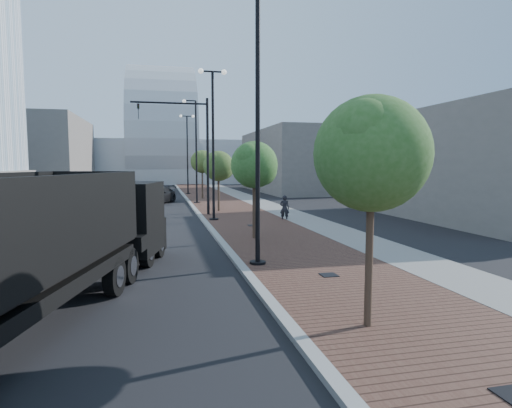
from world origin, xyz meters
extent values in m
cube|color=#4C2D23|center=(3.50, 40.00, 0.06)|extent=(7.00, 140.00, 0.12)
cube|color=slate|center=(6.20, 40.00, 0.07)|extent=(2.40, 140.00, 0.13)
cube|color=gray|center=(0.00, 40.00, 0.07)|extent=(0.30, 140.00, 0.14)
cube|color=slate|center=(-13.00, 40.00, 0.06)|extent=(4.00, 140.00, 0.12)
cube|color=black|center=(-3.97, 11.67, 1.64)|extent=(2.95, 3.02, 2.51)
cube|color=black|center=(-3.61, 13.12, 0.82)|extent=(2.37, 1.02, 1.26)
cube|color=black|center=(-4.33, 10.21, 1.02)|extent=(2.53, 1.33, 0.48)
cube|color=black|center=(-5.64, 4.87, 1.02)|extent=(4.38, 9.19, 0.34)
cube|color=black|center=(-5.64, 4.87, 1.40)|extent=(4.47, 9.22, 0.12)
cube|color=black|center=(-4.47, 4.58, 2.37)|extent=(2.24, 8.67, 1.93)
cube|color=black|center=(-4.56, 9.28, 2.37)|extent=(2.38, 0.69, 1.93)
cylinder|color=black|center=(-5.10, 11.33, 0.53)|extent=(0.54, 1.10, 1.06)
cylinder|color=silver|center=(-5.10, 11.33, 0.53)|extent=(0.46, 0.64, 0.58)
cylinder|color=black|center=(-3.13, 10.84, 0.53)|extent=(0.54, 1.10, 1.06)
cylinder|color=silver|center=(-3.13, 10.84, 0.53)|extent=(0.46, 0.64, 0.58)
cylinder|color=black|center=(-4.72, 12.88, 0.53)|extent=(0.54, 1.10, 1.06)
cylinder|color=silver|center=(-4.72, 12.88, 0.53)|extent=(0.46, 0.64, 0.58)
cylinder|color=black|center=(-2.74, 12.40, 0.53)|extent=(0.54, 1.10, 1.06)
cylinder|color=silver|center=(-2.74, 12.40, 0.53)|extent=(0.46, 0.64, 0.58)
cylinder|color=black|center=(-5.86, 8.22, 0.53)|extent=(0.54, 1.10, 1.06)
cylinder|color=silver|center=(-5.86, 8.22, 0.53)|extent=(0.46, 0.64, 0.58)
cylinder|color=black|center=(-3.89, 7.74, 0.53)|extent=(0.54, 1.10, 1.06)
cylinder|color=silver|center=(-3.89, 7.74, 0.53)|extent=(0.46, 0.64, 0.58)
cylinder|color=black|center=(-5.57, 9.39, 0.53)|extent=(0.54, 1.10, 1.06)
cylinder|color=silver|center=(-5.57, 9.39, 0.53)|extent=(0.46, 0.64, 0.58)
cylinder|color=black|center=(-3.60, 8.90, 0.53)|extent=(0.54, 1.10, 1.06)
cylinder|color=silver|center=(-3.60, 8.90, 0.53)|extent=(0.46, 0.64, 0.58)
imported|color=white|center=(-4.88, 14.78, 0.84)|extent=(3.11, 5.40, 1.68)
imported|color=black|center=(-7.14, 26.16, 0.56)|extent=(2.91, 4.40, 1.12)
imported|color=black|center=(-2.85, 35.48, 0.75)|extent=(3.93, 5.60, 1.51)
imported|color=black|center=(4.93, 21.14, 0.82)|extent=(0.70, 0.58, 1.63)
cylinder|color=black|center=(0.60, 10.00, 0.10)|extent=(0.56, 0.56, 0.20)
cylinder|color=black|center=(0.60, 10.00, 4.62)|extent=(0.16, 0.16, 9.00)
cylinder|color=black|center=(0.60, 22.00, 0.10)|extent=(0.56, 0.56, 0.20)
cylinder|color=black|center=(0.60, 22.00, 4.62)|extent=(0.16, 0.16, 9.00)
cylinder|color=black|center=(0.60, 22.00, 9.12)|extent=(1.40, 0.10, 0.10)
sphere|color=silver|center=(-0.10, 22.00, 9.12)|extent=(0.32, 0.32, 0.32)
sphere|color=silver|center=(1.30, 22.00, 9.12)|extent=(0.32, 0.32, 0.32)
cylinder|color=black|center=(0.60, 34.00, 0.10)|extent=(0.56, 0.56, 0.20)
cylinder|color=black|center=(0.60, 34.00, 4.62)|extent=(0.16, 0.16, 9.00)
cylinder|color=black|center=(0.10, 34.00, 9.12)|extent=(1.00, 0.10, 0.10)
sphere|color=silver|center=(-0.40, 34.00, 9.05)|extent=(0.32, 0.32, 0.32)
cylinder|color=black|center=(0.60, 46.00, 0.10)|extent=(0.56, 0.56, 0.20)
cylinder|color=black|center=(0.60, 46.00, 4.62)|extent=(0.16, 0.16, 9.00)
cylinder|color=black|center=(0.60, 46.00, 9.12)|extent=(1.40, 0.10, 0.10)
sphere|color=silver|center=(-0.10, 46.00, 9.12)|extent=(0.32, 0.32, 0.32)
sphere|color=silver|center=(1.30, 46.00, 9.12)|extent=(0.32, 0.32, 0.32)
cylinder|color=black|center=(0.60, 25.00, 4.00)|extent=(0.18, 0.18, 8.00)
cylinder|color=black|center=(-1.90, 25.00, 7.60)|extent=(5.00, 0.12, 0.12)
imported|color=black|center=(-3.90, 25.00, 7.00)|extent=(0.16, 0.20, 1.00)
cylinder|color=#382619|center=(1.60, 4.00, 1.75)|extent=(0.16, 0.16, 3.50)
sphere|color=#2E5A1E|center=(1.60, 4.00, 3.75)|extent=(2.39, 2.39, 2.39)
sphere|color=#2E5A1E|center=(2.00, 4.30, 3.50)|extent=(1.67, 1.67, 1.67)
sphere|color=#2E5A1E|center=(1.30, 3.70, 4.10)|extent=(1.44, 1.44, 1.44)
cylinder|color=#382619|center=(1.60, 15.00, 1.65)|extent=(0.16, 0.16, 3.29)
sphere|color=#2A5A1E|center=(1.60, 15.00, 3.53)|extent=(2.16, 2.16, 2.16)
sphere|color=#2A5A1E|center=(2.00, 15.30, 3.29)|extent=(1.51, 1.51, 1.51)
sphere|color=#2A5A1E|center=(1.30, 14.70, 3.86)|extent=(1.30, 1.30, 1.30)
cylinder|color=#382619|center=(1.60, 27.00, 1.60)|extent=(0.16, 0.16, 3.21)
sphere|color=#35511B|center=(1.60, 27.00, 3.44)|extent=(2.23, 2.23, 2.23)
sphere|color=#35511B|center=(2.00, 27.30, 3.21)|extent=(1.56, 1.56, 1.56)
sphere|color=#35511B|center=(1.30, 26.70, 3.76)|extent=(1.34, 1.34, 1.34)
cylinder|color=#382619|center=(1.60, 39.00, 1.80)|extent=(0.16, 0.16, 3.59)
sphere|color=#374F1B|center=(1.60, 39.00, 3.85)|extent=(2.32, 2.32, 2.32)
sphere|color=#374F1B|center=(2.00, 39.30, 3.59)|extent=(1.62, 1.62, 1.62)
sphere|color=#374F1B|center=(1.30, 38.70, 4.21)|extent=(1.39, 1.39, 1.39)
cube|color=#AFB4BA|center=(-2.00, 85.00, 4.00)|extent=(50.00, 28.00, 8.00)
cube|color=#68635E|center=(-20.00, 60.00, 5.00)|extent=(14.00, 20.00, 10.00)
cube|color=#5F5A55|center=(16.00, 50.00, 4.00)|extent=(12.00, 22.00, 8.00)
cube|color=#625D58|center=(18.00, 20.00, 3.50)|extent=(10.00, 16.00, 7.00)
cube|color=black|center=(2.40, 8.00, 0.13)|extent=(0.50, 0.50, 0.02)
cube|color=black|center=(2.40, 19.00, 0.13)|extent=(0.50, 0.50, 0.02)
camera|label=1|loc=(-2.66, -3.94, 3.53)|focal=29.59mm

